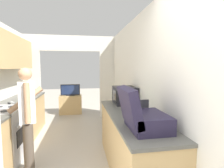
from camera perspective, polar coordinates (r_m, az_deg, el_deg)
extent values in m
cube|color=tan|center=(3.89, -32.43, 9.30)|extent=(0.32, 2.86, 0.69)
cube|color=silver|center=(2.81, 11.79, -1.18)|extent=(0.06, 6.64, 2.50)
cube|color=silver|center=(5.57, -25.48, -0.69)|extent=(0.65, 0.06, 2.05)
cube|color=silver|center=(5.44, -0.60, -0.30)|extent=(0.65, 0.06, 2.05)
cube|color=silver|center=(5.39, -13.49, 12.82)|extent=(3.02, 0.06, 0.45)
cube|color=tan|center=(4.58, -26.74, -9.57)|extent=(0.60, 1.57, 0.86)
cube|color=#565651|center=(4.50, -26.96, -4.05)|extent=(0.62, 1.58, 0.03)
cube|color=tan|center=(2.76, 6.15, -19.00)|extent=(0.60, 2.14, 0.86)
cube|color=#565651|center=(2.61, 6.25, -10.05)|extent=(0.62, 2.16, 0.03)
cube|color=#B7B7BC|center=(3.52, -32.20, -14.03)|extent=(0.62, 0.77, 0.89)
cube|color=black|center=(3.41, -27.16, -14.38)|extent=(0.01, 0.52, 0.27)
cylinder|color=#B7B7BC|center=(3.34, -27.00, -10.80)|extent=(0.02, 0.62, 0.02)
cylinder|color=#232328|center=(3.20, -31.69, -7.65)|extent=(0.16, 0.16, 0.01)
cylinder|color=#232328|center=(3.51, -29.64, -6.45)|extent=(0.16, 0.16, 0.01)
cylinder|color=#4C4238|center=(2.89, -25.44, -19.13)|extent=(0.17, 0.17, 0.78)
cylinder|color=#4C4238|center=(3.05, -25.70, -17.84)|extent=(0.17, 0.17, 0.78)
cube|color=white|center=(2.77, -26.16, -5.39)|extent=(0.27, 0.27, 0.59)
cylinder|color=tan|center=(2.63, -25.96, -5.63)|extent=(0.10, 0.10, 0.56)
cylinder|color=tan|center=(2.91, -26.35, -4.61)|extent=(0.50, 0.24, 0.38)
sphere|color=tan|center=(2.73, -26.51, 2.95)|extent=(0.18, 0.18, 0.18)
cube|color=#231E38|center=(2.00, 11.53, -11.84)|extent=(0.40, 0.52, 0.18)
cube|color=#231E38|center=(1.89, 5.71, -7.19)|extent=(0.18, 0.52, 0.41)
cube|color=#2D2D33|center=(2.21, 8.96, -6.41)|extent=(0.24, 0.02, 0.10)
cube|color=black|center=(3.28, 4.15, -3.66)|extent=(0.39, 0.50, 0.32)
cube|color=black|center=(3.19, 0.92, -3.91)|extent=(0.01, 0.30, 0.22)
cube|color=#38383D|center=(3.41, 0.22, -3.31)|extent=(0.01, 0.10, 0.23)
cube|color=#2D4C99|center=(2.67, 6.60, -8.93)|extent=(0.23, 0.27, 0.03)
cube|color=#C67028|center=(2.66, 6.80, -8.36)|extent=(0.23, 0.28, 0.02)
cube|color=#2D4C99|center=(2.64, 6.75, -7.84)|extent=(0.19, 0.25, 0.03)
cube|color=#33894C|center=(2.64, 6.78, -7.28)|extent=(0.23, 0.23, 0.02)
cube|color=tan|center=(6.16, -13.32, -6.49)|extent=(0.74, 0.42, 0.62)
cube|color=black|center=(6.06, -13.41, -3.60)|extent=(0.28, 0.16, 0.02)
cube|color=black|center=(6.03, -13.45, -1.82)|extent=(0.63, 0.04, 0.36)
cube|color=navy|center=(6.01, -13.47, -1.85)|extent=(0.58, 0.01, 0.31)
cube|color=#B7B7BC|center=(3.95, -29.75, -5.14)|extent=(0.15, 0.20, 0.00)
cube|color=black|center=(3.79, -30.59, -5.46)|extent=(0.08, 0.11, 0.02)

